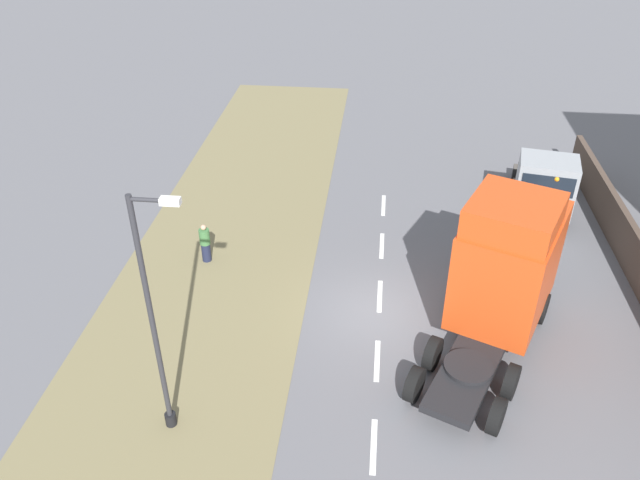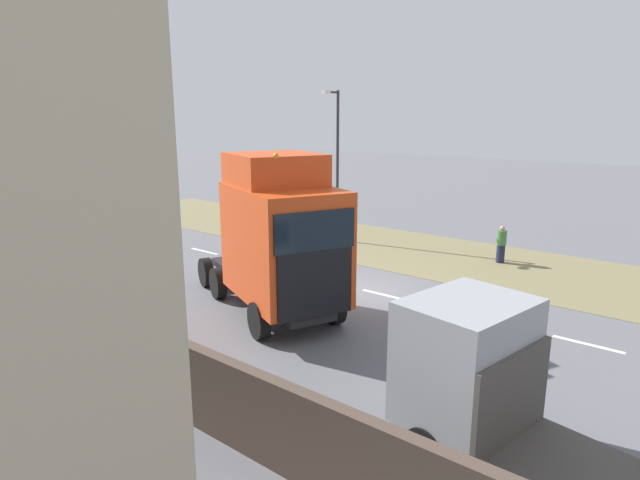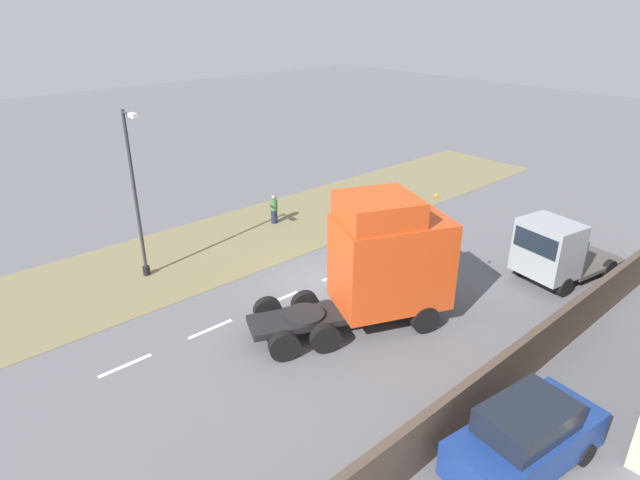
% 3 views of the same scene
% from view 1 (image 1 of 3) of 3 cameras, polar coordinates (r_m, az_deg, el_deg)
% --- Properties ---
extents(ground_plane, '(120.00, 120.00, 0.00)m').
position_cam_1_polar(ground_plane, '(21.18, 5.43, -6.62)').
color(ground_plane, slate).
rests_on(ground_plane, ground).
extents(grass_verge, '(7.00, 44.00, 0.01)m').
position_cam_1_polar(grass_verge, '(21.94, -10.49, -5.47)').
color(grass_verge, olive).
rests_on(grass_verge, ground).
extents(lane_markings, '(0.16, 17.80, 0.00)m').
position_cam_1_polar(lane_markings, '(20.64, 5.38, -7.85)').
color(lane_markings, white).
rests_on(lane_markings, ground).
extents(lorry_cab, '(5.07, 7.35, 5.06)m').
position_cam_1_polar(lorry_cab, '(19.74, 16.64, -2.39)').
color(lorry_cab, black).
rests_on(lorry_cab, ground).
extents(flatbed_truck, '(3.08, 5.38, 2.84)m').
position_cam_1_polar(flatbed_truck, '(27.07, 19.79, 4.68)').
color(flatbed_truck, '#999EA3').
rests_on(flatbed_truck, ground).
extents(lamp_post, '(1.27, 0.30, 7.12)m').
position_cam_1_polar(lamp_post, '(15.82, -14.64, -8.12)').
color(lamp_post, black).
rests_on(lamp_post, ground).
extents(pedestrian, '(0.39, 0.39, 1.57)m').
position_cam_1_polar(pedestrian, '(23.50, -10.45, -0.32)').
color(pedestrian, '#1E233D').
rests_on(pedestrian, ground).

